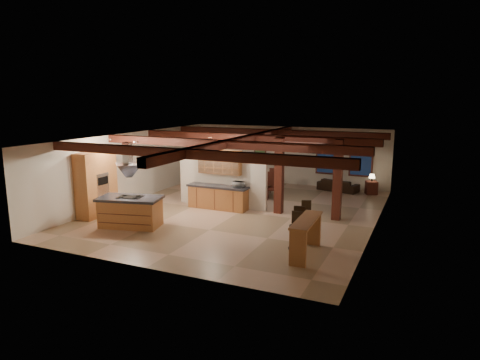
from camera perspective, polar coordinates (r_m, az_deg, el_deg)
The scene contains 23 objects.
ground at distance 16.55m, azimuth -0.01°, elevation -4.28°, with size 12.00×12.00×0.00m, color tan.
room_walls at distance 16.17m, azimuth -0.01°, elevation 1.81°, with size 12.00×12.00×12.00m.
ceiling_beams at distance 16.04m, azimuth -0.02°, elevation 5.27°, with size 10.00×12.00×0.28m.
timber_posts at distance 15.81m, azimuth 9.03°, elevation 1.40°, with size 2.50×0.30×2.90m.
partition_wall at distance 17.16m, azimuth -2.38°, elevation 0.04°, with size 3.80×0.18×2.20m, color beige.
pantry_cabinet at distance 16.68m, azimuth -18.61°, elevation -0.52°, with size 0.67×1.60×2.40m.
back_counter at distance 16.95m, azimuth -2.95°, elevation -2.27°, with size 2.50×0.66×0.94m.
upper_display_cabinet at distance 16.86m, azimuth -2.69°, elevation 2.42°, with size 1.80×0.36×0.95m.
range_hood at distance 14.83m, azimuth -14.63°, elevation 0.60°, with size 1.10×1.10×1.40m.
back_windows at distance 21.03m, azimuth 13.69°, elevation 2.90°, with size 2.70×0.07×1.70m.
framed_art at distance 22.18m, azimuth 2.71°, elevation 4.13°, with size 0.65×0.05×0.85m.
recessed_cans at distance 15.61m, azimuth -11.52°, elevation 5.29°, with size 3.16×2.46×0.03m.
kitchen_island at distance 15.10m, azimuth -14.40°, elevation -4.08°, with size 2.31×1.58×1.05m.
dining_table at distance 19.27m, azimuth 2.38°, elevation -1.18°, with size 1.67×0.93×0.59m, color #381C0E.
sofa at distance 20.66m, azimuth 12.95°, elevation -0.67°, with size 1.88×0.73×0.55m, color black.
microwave at distance 16.44m, azimuth -0.18°, elevation -0.60°, with size 0.42×0.28×0.23m, color silver.
bar_counter at distance 12.14m, azimuth 8.82°, elevation -6.72°, with size 0.57×2.01×1.05m.
side_table at distance 20.35m, azimuth 17.11°, elevation -0.99°, with size 0.48×0.48×0.60m, color #3E160F.
table_lamp at distance 20.25m, azimuth 17.20°, elevation 0.48°, with size 0.28×0.28×0.33m.
bar_stool_a at distance 12.63m, azimuth 7.41°, elevation -6.68°, with size 0.38×0.38×1.10m.
bar_stool_b at distance 13.04m, azimuth 7.82°, elevation -6.00°, with size 0.40×0.42×1.14m.
bar_stool_c at distance 14.11m, azimuth 8.84°, elevation -4.88°, with size 0.40×0.41×1.06m.
dining_chairs at distance 19.20m, azimuth 2.38°, elevation -0.29°, with size 2.21×2.21×1.18m.
Camera 1 is at (6.51, -14.57, 4.40)m, focal length 32.00 mm.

